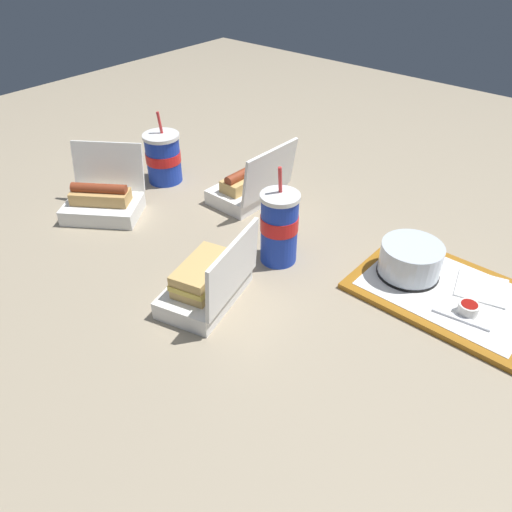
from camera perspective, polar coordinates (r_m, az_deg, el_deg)
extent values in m
plane|color=gray|center=(1.09, -0.33, -2.73)|extent=(3.20, 3.20, 0.00)
cube|color=#A56619|center=(1.12, 20.93, -3.95)|extent=(0.37, 0.26, 0.01)
cube|color=white|center=(1.12, 21.00, -3.69)|extent=(0.33, 0.22, 0.00)
cylinder|color=black|center=(1.14, 16.93, -1.77)|extent=(0.13, 0.13, 0.01)
cylinder|color=beige|center=(1.12, 17.16, -0.70)|extent=(0.10, 0.10, 0.05)
cylinder|color=silver|center=(1.11, 17.25, -0.29)|extent=(0.13, 0.13, 0.07)
cylinder|color=white|center=(1.07, 23.07, -5.60)|extent=(0.04, 0.04, 0.02)
cylinder|color=#9E140F|center=(1.06, 23.19, -5.19)|extent=(0.03, 0.03, 0.01)
cube|color=white|center=(1.15, 24.38, -3.32)|extent=(0.12, 0.12, 0.00)
cube|color=white|center=(1.05, 22.39, -6.66)|extent=(0.11, 0.03, 0.00)
cube|color=white|center=(1.38, -1.08, 7.33)|extent=(0.14, 0.20, 0.04)
cube|color=white|center=(1.29, 1.59, 9.53)|extent=(0.03, 0.19, 0.13)
cube|color=tan|center=(1.36, -1.09, 8.65)|extent=(0.06, 0.15, 0.03)
cylinder|color=brown|center=(1.35, -1.10, 9.55)|extent=(0.03, 0.15, 0.03)
cylinder|color=yellow|center=(1.35, -1.11, 9.89)|extent=(0.01, 0.13, 0.01)
cube|color=white|center=(1.04, -5.91, -4.00)|extent=(0.17, 0.22, 0.04)
cube|color=white|center=(0.96, -2.63, -1.45)|extent=(0.06, 0.19, 0.12)
cube|color=tan|center=(1.02, -6.01, -2.71)|extent=(0.11, 0.15, 0.02)
cube|color=#E5C651|center=(1.01, -6.06, -2.00)|extent=(0.11, 0.16, 0.01)
cube|color=tan|center=(1.00, -6.12, -1.28)|extent=(0.11, 0.15, 0.02)
cube|color=white|center=(1.36, -17.06, 5.17)|extent=(0.23, 0.21, 0.04)
cube|color=white|center=(1.39, -16.54, 9.80)|extent=(0.17, 0.13, 0.13)
cube|color=tan|center=(1.34, -17.33, 6.48)|extent=(0.15, 0.13, 0.03)
cylinder|color=brown|center=(1.33, -17.51, 7.37)|extent=(0.13, 0.10, 0.03)
cylinder|color=yellow|center=(1.33, -17.58, 7.71)|extent=(0.10, 0.07, 0.01)
cylinder|color=#1938B7|center=(1.48, -10.52, 10.79)|extent=(0.10, 0.10, 0.13)
cylinder|color=red|center=(1.48, -10.56, 11.10)|extent=(0.10, 0.10, 0.03)
cylinder|color=white|center=(1.45, -10.83, 13.32)|extent=(0.10, 0.10, 0.01)
cylinder|color=red|center=(1.45, -10.96, 14.75)|extent=(0.01, 0.01, 0.06)
cylinder|color=#1938B7|center=(1.11, 2.66, 2.98)|extent=(0.08, 0.08, 0.16)
cylinder|color=red|center=(1.10, 2.68, 3.81)|extent=(0.08, 0.08, 0.04)
cylinder|color=white|center=(1.06, 2.78, 6.80)|extent=(0.09, 0.09, 0.01)
cylinder|color=red|center=(1.06, 2.78, 8.69)|extent=(0.01, 0.01, 0.06)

